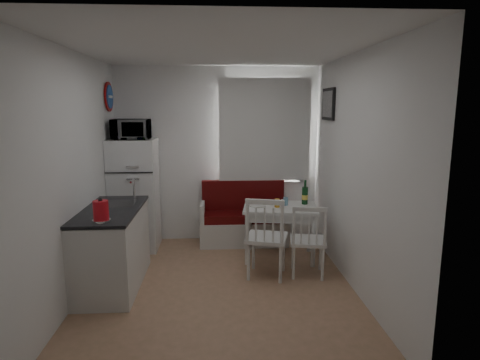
{
  "coord_description": "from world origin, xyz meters",
  "views": [
    {
      "loc": [
        -0.02,
        -4.24,
        2.02
      ],
      "look_at": [
        0.26,
        0.5,
        1.15
      ],
      "focal_mm": 30.0,
      "sensor_mm": 36.0,
      "label": 1
    }
  ],
  "objects_px": {
    "kitchen_counter": "(113,247)",
    "microwave": "(131,129)",
    "dining_table": "(280,212)",
    "chair_left": "(268,229)",
    "kettle": "(101,211)",
    "fridge": "(135,194)",
    "wine_bottle": "(305,192)",
    "chair_right": "(310,233)",
    "bench": "(244,223)"
  },
  "relations": [
    {
      "from": "bench",
      "to": "fridge",
      "type": "bearing_deg",
      "value": -175.96
    },
    {
      "from": "dining_table",
      "to": "fridge",
      "type": "bearing_deg",
      "value": 173.38
    },
    {
      "from": "kettle",
      "to": "dining_table",
      "type": "bearing_deg",
      "value": 32.52
    },
    {
      "from": "dining_table",
      "to": "kettle",
      "type": "bearing_deg",
      "value": -139.43
    },
    {
      "from": "bench",
      "to": "chair_right",
      "type": "relative_size",
      "value": 2.69
    },
    {
      "from": "kitchen_counter",
      "to": "chair_left",
      "type": "xyz_separation_m",
      "value": [
        1.77,
        0.05,
        0.16
      ]
    },
    {
      "from": "wine_bottle",
      "to": "bench",
      "type": "bearing_deg",
      "value": 146.03
    },
    {
      "from": "kitchen_counter",
      "to": "bench",
      "type": "distance_m",
      "value": 2.08
    },
    {
      "from": "chair_right",
      "to": "wine_bottle",
      "type": "relative_size",
      "value": 1.45
    },
    {
      "from": "kitchen_counter",
      "to": "bench",
      "type": "xyz_separation_m",
      "value": [
        1.58,
        1.35,
        -0.15
      ]
    },
    {
      "from": "bench",
      "to": "wine_bottle",
      "type": "height_order",
      "value": "wine_bottle"
    },
    {
      "from": "kitchen_counter",
      "to": "kettle",
      "type": "height_order",
      "value": "kitchen_counter"
    },
    {
      "from": "fridge",
      "to": "microwave",
      "type": "bearing_deg",
      "value": -90.0
    },
    {
      "from": "microwave",
      "to": "kettle",
      "type": "height_order",
      "value": "microwave"
    },
    {
      "from": "bench",
      "to": "microwave",
      "type": "distance_m",
      "value": 2.1
    },
    {
      "from": "dining_table",
      "to": "microwave",
      "type": "distance_m",
      "value": 2.32
    },
    {
      "from": "chair_right",
      "to": "microwave",
      "type": "xyz_separation_m",
      "value": [
        -2.25,
        1.14,
        1.16
      ]
    },
    {
      "from": "kitchen_counter",
      "to": "wine_bottle",
      "type": "relative_size",
      "value": 3.99
    },
    {
      "from": "chair_right",
      "to": "microwave",
      "type": "distance_m",
      "value": 2.78
    },
    {
      "from": "kitchen_counter",
      "to": "microwave",
      "type": "height_order",
      "value": "microwave"
    },
    {
      "from": "dining_table",
      "to": "chair_right",
      "type": "distance_m",
      "value": 0.71
    },
    {
      "from": "kettle",
      "to": "fridge",
      "type": "bearing_deg",
      "value": 90.97
    },
    {
      "from": "bench",
      "to": "chair_right",
      "type": "bearing_deg",
      "value": -61.88
    },
    {
      "from": "kitchen_counter",
      "to": "wine_bottle",
      "type": "distance_m",
      "value": 2.54
    },
    {
      "from": "dining_table",
      "to": "wine_bottle",
      "type": "bearing_deg",
      "value": 23.99
    },
    {
      "from": "chair_left",
      "to": "kettle",
      "type": "xyz_separation_m",
      "value": [
        -1.72,
        -0.58,
        0.41
      ]
    },
    {
      "from": "dining_table",
      "to": "chair_left",
      "type": "bearing_deg",
      "value": -102.36
    },
    {
      "from": "kitchen_counter",
      "to": "chair_left",
      "type": "height_order",
      "value": "kitchen_counter"
    },
    {
      "from": "fridge",
      "to": "dining_table",
      "type": "bearing_deg",
      "value": -14.67
    },
    {
      "from": "dining_table",
      "to": "fridge",
      "type": "distance_m",
      "value": 2.07
    },
    {
      "from": "chair_left",
      "to": "kettle",
      "type": "bearing_deg",
      "value": -146.3
    },
    {
      "from": "chair_left",
      "to": "kettle",
      "type": "relative_size",
      "value": 2.37
    },
    {
      "from": "chair_right",
      "to": "fridge",
      "type": "xyz_separation_m",
      "value": [
        -2.25,
        1.19,
        0.24
      ]
    },
    {
      "from": "chair_left",
      "to": "wine_bottle",
      "type": "relative_size",
      "value": 1.7
    },
    {
      "from": "fridge",
      "to": "chair_right",
      "type": "bearing_deg",
      "value": -27.78
    },
    {
      "from": "chair_left",
      "to": "wine_bottle",
      "type": "bearing_deg",
      "value": 67.09
    },
    {
      "from": "kitchen_counter",
      "to": "wine_bottle",
      "type": "bearing_deg",
      "value": 19.1
    },
    {
      "from": "bench",
      "to": "kettle",
      "type": "bearing_deg",
      "value": -128.96
    },
    {
      "from": "kitchen_counter",
      "to": "microwave",
      "type": "xyz_separation_m",
      "value": [
        0.02,
        1.19,
        1.26
      ]
    },
    {
      "from": "fridge",
      "to": "wine_bottle",
      "type": "bearing_deg",
      "value": -10.22
    },
    {
      "from": "bench",
      "to": "kitchen_counter",
      "type": "bearing_deg",
      "value": -139.36
    },
    {
      "from": "dining_table",
      "to": "microwave",
      "type": "height_order",
      "value": "microwave"
    },
    {
      "from": "bench",
      "to": "chair_left",
      "type": "bearing_deg",
      "value": -81.62
    },
    {
      "from": "chair_left",
      "to": "microwave",
      "type": "distance_m",
      "value": 2.36
    },
    {
      "from": "chair_right",
      "to": "fridge",
      "type": "bearing_deg",
      "value": 162.23
    },
    {
      "from": "chair_left",
      "to": "fridge",
      "type": "xyz_separation_m",
      "value": [
        -1.75,
        1.2,
        0.17
      ]
    },
    {
      "from": "bench",
      "to": "fridge",
      "type": "xyz_separation_m",
      "value": [
        -1.56,
        -0.11,
        0.48
      ]
    },
    {
      "from": "kettle",
      "to": "bench",
      "type": "bearing_deg",
      "value": 51.04
    },
    {
      "from": "chair_right",
      "to": "microwave",
      "type": "relative_size",
      "value": 0.96
    },
    {
      "from": "bench",
      "to": "wine_bottle",
      "type": "relative_size",
      "value": 3.91
    }
  ]
}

